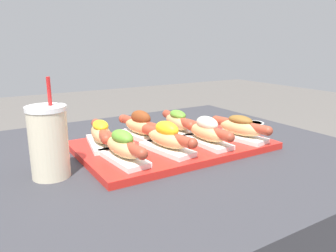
# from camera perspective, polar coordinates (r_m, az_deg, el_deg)

# --- Properties ---
(serving_tray) EXTENTS (0.51, 0.33, 0.02)m
(serving_tray) POSITION_cam_1_polar(r_m,az_deg,el_deg) (0.91, 0.66, -3.24)
(serving_tray) COLOR red
(serving_tray) RESTS_ON patio_table
(hot_dog_0) EXTENTS (0.07, 0.20, 0.07)m
(hot_dog_0) POSITION_cam_1_polar(r_m,az_deg,el_deg) (0.76, -7.92, -3.56)
(hot_dog_0) COLOR white
(hot_dog_0) RESTS_ON serving_tray
(hot_dog_1) EXTENTS (0.09, 0.20, 0.08)m
(hot_dog_1) POSITION_cam_1_polar(r_m,az_deg,el_deg) (0.82, -0.05, -2.07)
(hot_dog_1) COLOR white
(hot_dog_1) RESTS_ON serving_tray
(hot_dog_2) EXTENTS (0.06, 0.20, 0.08)m
(hot_dog_2) POSITION_cam_1_polar(r_m,az_deg,el_deg) (0.88, 6.77, -1.00)
(hot_dog_2) COLOR white
(hot_dog_2) RESTS_ON serving_tray
(hot_dog_3) EXTENTS (0.09, 0.20, 0.07)m
(hot_dog_3) POSITION_cam_1_polar(r_m,az_deg,el_deg) (0.95, 12.43, -0.29)
(hot_dog_3) COLOR white
(hot_dog_3) RESTS_ON serving_tray
(hot_dog_4) EXTENTS (0.09, 0.20, 0.07)m
(hot_dog_4) POSITION_cam_1_polar(r_m,az_deg,el_deg) (0.88, -11.61, -1.27)
(hot_dog_4) COLOR white
(hot_dog_4) RESTS_ON serving_tray
(hot_dog_5) EXTENTS (0.09, 0.20, 0.08)m
(hot_dog_5) POSITION_cam_1_polar(r_m,az_deg,el_deg) (0.94, -4.89, 0.02)
(hot_dog_5) COLOR white
(hot_dog_5) RESTS_ON serving_tray
(hot_dog_6) EXTENTS (0.08, 0.20, 0.07)m
(hot_dog_6) POSITION_cam_1_polar(r_m,az_deg,el_deg) (0.99, 1.70, 0.74)
(hot_dog_6) COLOR white
(hot_dog_6) RESTS_ON serving_tray
(sauce_bowl) EXTENTS (0.07, 0.07, 0.03)m
(sauce_bowl) POSITION_cam_1_polar(r_m,az_deg,el_deg) (1.13, 14.63, 0.05)
(sauce_bowl) COLOR silver
(sauce_bowl) RESTS_ON patio_table
(drink_cup) EXTENTS (0.08, 0.08, 0.22)m
(drink_cup) POSITION_cam_1_polar(r_m,az_deg,el_deg) (0.74, -20.05, -2.61)
(drink_cup) COLOR beige
(drink_cup) RESTS_ON patio_table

